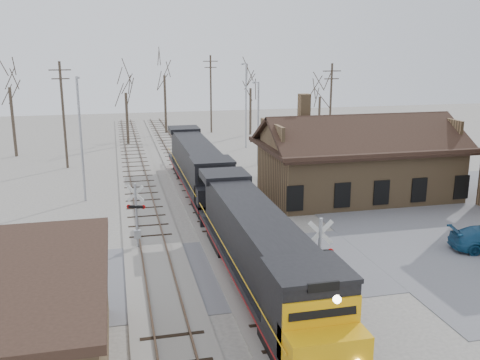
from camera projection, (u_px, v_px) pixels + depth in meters
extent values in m
plane|color=#AAA499|center=(245.00, 269.00, 28.26)|extent=(140.00, 140.00, 0.00)
cube|color=slate|center=(245.00, 269.00, 28.25)|extent=(60.00, 9.00, 0.03)
cube|color=#AAA499|center=(200.00, 194.00, 42.39)|extent=(3.40, 90.00, 0.12)
cube|color=#473323|center=(191.00, 193.00, 42.21)|extent=(0.08, 90.00, 0.14)
cube|color=#473323|center=(209.00, 192.00, 42.53)|extent=(0.08, 90.00, 0.14)
cube|color=#AAA499|center=(142.00, 197.00, 41.39)|extent=(3.40, 90.00, 0.12)
cube|color=#473323|center=(133.00, 197.00, 41.20)|extent=(0.08, 90.00, 0.14)
cube|color=#473323|center=(152.00, 195.00, 41.52)|extent=(0.08, 90.00, 0.14)
cube|color=olive|center=(357.00, 170.00, 41.77)|extent=(14.00, 8.00, 4.00)
cube|color=black|center=(359.00, 144.00, 41.25)|extent=(15.20, 9.20, 0.30)
cube|color=black|center=(373.00, 136.00, 38.84)|extent=(15.00, 4.71, 2.66)
cube|color=black|center=(347.00, 127.00, 43.18)|extent=(15.00, 4.71, 2.66)
cube|color=olive|center=(304.00, 108.00, 41.11)|extent=(0.80, 0.80, 2.20)
cube|color=black|center=(299.00, 346.00, 20.12)|extent=(2.27, 3.64, 0.91)
cube|color=black|center=(231.00, 239.00, 31.28)|extent=(2.27, 3.64, 0.91)
cube|color=black|center=(258.00, 267.00, 25.53)|extent=(2.73, 18.20, 0.32)
cube|color=maroon|center=(258.00, 271.00, 25.57)|extent=(2.75, 18.20, 0.11)
cube|color=black|center=(252.00, 231.00, 26.25)|extent=(2.37, 13.19, 2.55)
cube|color=black|center=(308.00, 304.00, 18.83)|extent=(2.73, 2.55, 2.55)
cube|color=#EBA80C|center=(324.00, 347.00, 17.56)|extent=(2.73, 1.64, 1.27)
cylinder|color=#FFF2CC|center=(337.00, 299.00, 16.24)|extent=(0.25, 0.10, 0.25)
cube|color=black|center=(211.00, 206.00, 37.76)|extent=(2.27, 3.64, 0.91)
cube|color=black|center=(188.00, 169.00, 48.92)|extent=(2.27, 3.64, 0.91)
cube|color=black|center=(197.00, 176.00, 43.17)|extent=(2.73, 18.20, 0.32)
cube|color=maroon|center=(197.00, 179.00, 43.22)|extent=(2.75, 18.20, 0.11)
cube|color=black|center=(195.00, 156.00, 43.89)|extent=(2.37, 13.19, 2.55)
cube|color=black|center=(212.00, 179.00, 36.47)|extent=(2.73, 2.55, 2.55)
cube|color=black|center=(217.00, 196.00, 35.20)|extent=(2.73, 1.64, 1.27)
cube|color=black|center=(220.00, 220.00, 34.67)|extent=(2.55, 0.25, 0.91)
cylinder|color=#A5A8AD|center=(319.00, 266.00, 23.18)|extent=(0.15, 0.15, 4.39)
cube|color=silver|center=(320.00, 233.00, 22.80)|extent=(1.15, 0.11, 1.15)
cube|color=silver|center=(320.00, 233.00, 22.80)|extent=(1.15, 0.11, 1.15)
cube|color=black|center=(320.00, 252.00, 23.01)|extent=(1.00, 0.21, 0.16)
cylinder|color=#B20C0C|center=(309.00, 253.00, 22.93)|extent=(0.27, 0.10, 0.26)
cylinder|color=#B20C0C|center=(331.00, 251.00, 23.10)|extent=(0.27, 0.10, 0.26)
cube|color=#A5A8AD|center=(318.00, 292.00, 23.47)|extent=(0.44, 0.33, 0.55)
cylinder|color=#A5A8AD|center=(137.00, 216.00, 30.70)|extent=(0.14, 0.14, 3.91)
cube|color=silver|center=(135.00, 194.00, 30.36)|extent=(0.98, 0.38, 1.02)
cube|color=silver|center=(135.00, 194.00, 30.36)|extent=(0.98, 0.38, 1.02)
cube|color=black|center=(136.00, 207.00, 30.55)|extent=(0.88, 0.44, 0.15)
cylinder|color=#B20C0C|center=(143.00, 207.00, 30.51)|extent=(0.25, 0.15, 0.23)
cylinder|color=#B20C0C|center=(129.00, 206.00, 30.60)|extent=(0.25, 0.15, 0.23)
cube|color=#A5A8AD|center=(137.00, 234.00, 30.96)|extent=(0.39, 0.29, 0.49)
cylinder|color=#A5A8AD|center=(81.00, 140.00, 39.58)|extent=(0.18, 0.18, 9.34)
cylinder|color=#A5A8AD|center=(77.00, 77.00, 39.31)|extent=(0.12, 1.80, 0.12)
cube|color=#A5A8AD|center=(78.00, 78.00, 40.09)|extent=(0.25, 0.50, 0.12)
cylinder|color=#A5A8AD|center=(258.00, 124.00, 52.22)|extent=(0.18, 0.18, 8.10)
cylinder|color=#A5A8AD|center=(256.00, 82.00, 52.10)|extent=(0.12, 1.80, 0.12)
cube|color=#A5A8AD|center=(254.00, 83.00, 52.88)|extent=(0.25, 0.50, 0.12)
cylinder|color=#A5A8AD|center=(246.00, 106.00, 60.59)|extent=(0.18, 0.18, 9.60)
cylinder|color=#A5A8AD|center=(244.00, 64.00, 60.29)|extent=(0.12, 1.80, 0.12)
cube|color=#A5A8AD|center=(243.00, 64.00, 61.07)|extent=(0.25, 0.50, 0.12)
cylinder|color=#382D23|center=(64.00, 116.00, 50.43)|extent=(0.24, 0.24, 10.09)
cube|color=#382D23|center=(60.00, 70.00, 49.39)|extent=(2.00, 0.10, 0.10)
cube|color=#382D23|center=(61.00, 79.00, 49.59)|extent=(1.60, 0.10, 0.10)
cylinder|color=#382D23|center=(211.00, 94.00, 71.38)|extent=(0.24, 0.24, 10.27)
cube|color=#382D23|center=(210.00, 61.00, 70.32)|extent=(2.00, 0.10, 0.10)
cube|color=#382D23|center=(211.00, 67.00, 70.52)|extent=(1.60, 0.10, 0.10)
cylinder|color=#382D23|center=(330.00, 110.00, 56.65)|extent=(0.24, 0.24, 9.71)
cube|color=#382D23|center=(332.00, 71.00, 55.66)|extent=(2.00, 0.10, 0.10)
cube|color=#382D23|center=(332.00, 79.00, 55.85)|extent=(1.60, 0.10, 0.10)
cylinder|color=#382D23|center=(13.00, 122.00, 56.18)|extent=(0.32, 0.32, 7.29)
cylinder|color=#382D23|center=(127.00, 119.00, 62.89)|extent=(0.32, 0.32, 6.14)
cylinder|color=#382D23|center=(165.00, 105.00, 70.83)|extent=(0.32, 0.32, 7.71)
cylinder|color=#382D23|center=(250.00, 112.00, 70.25)|extent=(0.32, 0.32, 6.09)
cylinder|color=#382D23|center=(319.00, 117.00, 68.15)|extent=(0.32, 0.32, 5.20)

